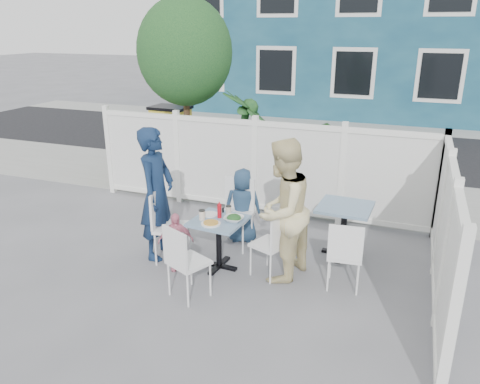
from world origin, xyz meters
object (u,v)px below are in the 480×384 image
(spare_table, at_px, (344,217))
(chair_back, at_px, (237,208))
(toddler, at_px, (176,241))
(utility_cabinet, at_px, (172,141))
(chair_right, at_px, (274,240))
(man, at_px, (157,194))
(chair_left, at_px, (165,221))
(boy, at_px, (243,206))
(main_table, at_px, (219,231))
(woman, at_px, (282,211))
(chair_near, at_px, (183,258))

(spare_table, xyz_separation_m, chair_back, (-1.51, -0.19, 0.00))
(toddler, bearing_deg, utility_cabinet, 88.32)
(chair_right, bearing_deg, spare_table, -16.76)
(chair_back, relative_size, man, 0.55)
(toddler, bearing_deg, chair_left, 112.02)
(chair_left, relative_size, boy, 0.89)
(utility_cabinet, bearing_deg, chair_back, -44.45)
(main_table, relative_size, chair_left, 0.71)
(main_table, relative_size, woman, 0.39)
(man, xyz_separation_m, boy, (0.93, 0.84, -0.35))
(main_table, bearing_deg, toddler, -154.69)
(utility_cabinet, xyz_separation_m, man, (1.72, -3.58, 0.22))
(main_table, bearing_deg, chair_near, -95.80)
(utility_cabinet, height_order, spare_table, utility_cabinet)
(utility_cabinet, xyz_separation_m, chair_right, (3.40, -3.62, -0.18))
(main_table, height_order, chair_back, chair_back)
(utility_cabinet, height_order, man, man)
(chair_left, distance_m, chair_near, 1.04)
(main_table, relative_size, man, 0.39)
(utility_cabinet, distance_m, toddler, 4.43)
(utility_cabinet, relative_size, main_table, 1.96)
(woman, distance_m, toddler, 1.47)
(man, distance_m, boy, 1.30)
(spare_table, xyz_separation_m, boy, (-1.47, -0.04, -0.02))
(chair_back, height_order, woman, woman)
(chair_right, bearing_deg, main_table, 112.73)
(chair_back, relative_size, toddler, 1.26)
(main_table, bearing_deg, utility_cabinet, 126.10)
(utility_cabinet, bearing_deg, chair_near, -56.86)
(toddler, bearing_deg, chair_back, 33.05)
(woman, distance_m, boy, 1.21)
(spare_table, height_order, chair_right, chair_right)
(chair_right, relative_size, boy, 0.79)
(chair_left, bearing_deg, chair_back, 124.32)
(chair_left, height_order, chair_right, chair_left)
(boy, bearing_deg, chair_back, 61.01)
(utility_cabinet, height_order, chair_right, utility_cabinet)
(man, relative_size, boy, 1.63)
(chair_near, relative_size, toddler, 1.16)
(chair_near, bearing_deg, main_table, 109.08)
(utility_cabinet, relative_size, chair_back, 1.39)
(chair_near, bearing_deg, utility_cabinet, 144.66)
(chair_near, relative_size, man, 0.50)
(chair_right, bearing_deg, utility_cabinet, 65.07)
(spare_table, distance_m, chair_back, 1.52)
(man, relative_size, woman, 1.01)
(spare_table, height_order, toddler, toddler)
(main_table, distance_m, chair_left, 0.76)
(main_table, distance_m, toddler, 0.58)
(chair_near, distance_m, boy, 1.73)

